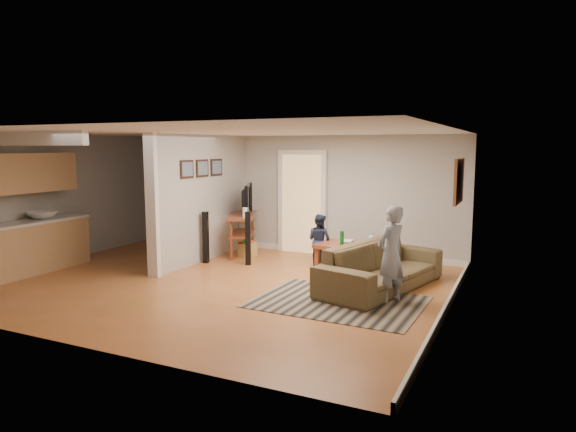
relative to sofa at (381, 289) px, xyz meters
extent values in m
plane|color=brown|center=(-2.60, -0.83, 0.00)|extent=(7.50, 7.50, 0.00)
cube|color=#BAB8B2|center=(-2.60, 2.17, 1.25)|extent=(7.50, 0.04, 2.50)
cube|color=#BAB8B2|center=(-6.35, -0.83, 1.25)|extent=(0.04, 6.00, 2.50)
cube|color=#BAB8B2|center=(1.15, -0.83, 1.25)|extent=(0.04, 6.00, 2.50)
cube|color=white|center=(-2.60, -0.83, 2.50)|extent=(7.50, 6.00, 0.04)
cube|color=#BAB8B2|center=(-3.80, 0.62, 1.25)|extent=(0.15, 3.10, 2.50)
cube|color=white|center=(-3.80, -0.93, 1.25)|extent=(0.22, 0.10, 2.50)
cube|color=white|center=(-2.60, 2.14, 0.06)|extent=(7.50, 0.04, 0.12)
cube|color=white|center=(1.12, -0.83, 0.06)|extent=(0.04, 6.00, 0.12)
cube|color=#D8B272|center=(-2.30, 2.11, 1.05)|extent=(0.90, 0.06, 2.10)
cube|color=tan|center=(-6.03, -1.63, 0.45)|extent=(0.60, 2.20, 0.90)
cube|color=beige|center=(-6.03, -1.63, 0.92)|extent=(0.64, 2.24, 0.05)
cube|color=tan|center=(-6.05, -1.63, 1.80)|extent=(0.35, 2.00, 0.70)
imported|color=silver|center=(-6.03, -1.33, 0.94)|extent=(0.54, 0.54, 0.19)
cube|color=black|center=(-3.71, -0.03, 1.85)|extent=(0.03, 0.40, 0.34)
cube|color=black|center=(-3.71, 0.47, 1.85)|extent=(0.03, 0.40, 0.34)
cube|color=black|center=(-3.71, 0.97, 1.85)|extent=(0.03, 0.40, 0.34)
cube|color=brown|center=(1.11, 0.17, 1.75)|extent=(0.04, 0.90, 0.68)
cube|color=black|center=(-0.38, -0.98, 0.01)|extent=(2.46, 1.84, 0.01)
imported|color=#474123|center=(0.00, 0.00, 0.00)|extent=(1.59, 2.68, 0.73)
cube|color=#612A17|center=(-0.70, 0.77, 0.48)|extent=(1.42, 0.96, 0.07)
cube|color=silver|center=(-0.70, 0.77, 0.49)|extent=(0.88, 0.58, 0.02)
cube|color=#612A17|center=(-0.70, 0.77, 0.16)|extent=(1.29, 0.83, 0.03)
cube|color=#612A17|center=(-1.32, 0.55, 0.24)|extent=(0.09, 0.09, 0.48)
cube|color=#612A17|center=(-0.17, 0.38, 0.24)|extent=(0.09, 0.09, 0.48)
cube|color=#612A17|center=(-1.23, 1.16, 0.24)|extent=(0.09, 0.09, 0.48)
cube|color=#612A17|center=(-0.08, 0.99, 0.24)|extent=(0.09, 0.09, 0.48)
imported|color=navy|center=(-0.41, 0.86, 0.52)|extent=(0.25, 0.25, 0.23)
cylinder|color=#114E17|center=(-0.89, 0.63, 0.65)|extent=(0.07, 0.07, 0.26)
imported|color=#998C4C|center=(-1.05, 1.02, 0.52)|extent=(0.25, 0.32, 0.03)
imported|color=#66594C|center=(-0.62, 0.54, 0.52)|extent=(0.32, 0.38, 0.02)
cube|color=#612A17|center=(-3.35, 1.37, 0.83)|extent=(1.03, 1.46, 0.06)
cube|color=#612A17|center=(-3.35, 1.37, 0.46)|extent=(0.93, 1.33, 0.03)
cylinder|color=#612A17|center=(-3.26, 0.76, 0.42)|extent=(0.06, 0.06, 0.84)
cylinder|color=#612A17|center=(-3.75, 1.84, 0.42)|extent=(0.06, 0.06, 0.84)
cylinder|color=#612A17|center=(-2.95, 0.90, 0.42)|extent=(0.06, 0.06, 0.84)
cylinder|color=#612A17|center=(-3.44, 1.98, 0.42)|extent=(0.06, 0.06, 0.84)
imported|color=black|center=(-3.33, 1.38, 0.86)|extent=(0.59, 1.06, 0.63)
cylinder|color=white|center=(-3.03, 0.95, 0.96)|extent=(0.11, 0.11, 0.21)
cube|color=black|center=(-3.60, 0.37, 0.51)|extent=(0.12, 0.12, 1.01)
cube|color=black|center=(-2.76, 0.57, 0.52)|extent=(0.14, 0.14, 1.03)
cylinder|color=#A08845|center=(-3.20, 1.31, 0.14)|extent=(0.42, 0.42, 0.28)
sphere|color=red|center=(-3.14, 1.35, 0.28)|extent=(0.13, 0.13, 0.13)
sphere|color=yellow|center=(-3.26, 1.33, 0.29)|extent=(0.13, 0.13, 0.13)
sphere|color=green|center=(-3.20, 1.26, 0.31)|extent=(0.13, 0.13, 0.13)
imported|color=gray|center=(0.31, -0.65, 0.00)|extent=(0.53, 0.62, 1.43)
imported|color=#1C253B|center=(-1.46, 0.99, 0.00)|extent=(0.58, 0.51, 1.01)
camera|label=1|loc=(2.04, -7.89, 2.25)|focal=32.00mm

